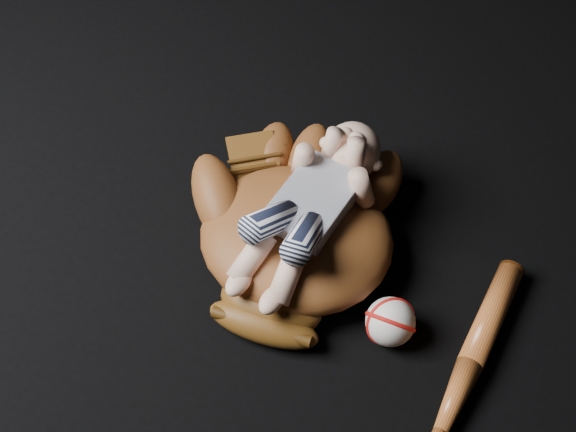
{
  "coord_description": "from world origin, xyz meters",
  "views": [
    {
      "loc": [
        0.31,
        -0.58,
        1.04
      ],
      "look_at": [
        -0.03,
        0.07,
        0.08
      ],
      "focal_mm": 45.0,
      "sensor_mm": 36.0,
      "label": 1
    }
  ],
  "objects_px": {
    "baseball_glove": "(296,231)",
    "newborn_baby": "(305,210)",
    "baseball": "(390,322)",
    "baseball_bat": "(464,378)"
  },
  "relations": [
    {
      "from": "baseball_glove",
      "to": "newborn_baby",
      "type": "relative_size",
      "value": 1.22
    },
    {
      "from": "baseball",
      "to": "baseball_glove",
      "type": "bearing_deg",
      "value": 161.37
    },
    {
      "from": "baseball_glove",
      "to": "baseball_bat",
      "type": "bearing_deg",
      "value": -24.0
    },
    {
      "from": "baseball",
      "to": "baseball_bat",
      "type": "bearing_deg",
      "value": -11.8
    },
    {
      "from": "newborn_baby",
      "to": "baseball",
      "type": "relative_size",
      "value": 4.78
    },
    {
      "from": "baseball_glove",
      "to": "baseball_bat",
      "type": "height_order",
      "value": "baseball_glove"
    },
    {
      "from": "newborn_baby",
      "to": "baseball_bat",
      "type": "xyz_separation_m",
      "value": [
        0.32,
        -0.1,
        -0.11
      ]
    },
    {
      "from": "baseball_glove",
      "to": "baseball",
      "type": "distance_m",
      "value": 0.21
    },
    {
      "from": "newborn_baby",
      "to": "baseball_glove",
      "type": "bearing_deg",
      "value": -147.27
    },
    {
      "from": "newborn_baby",
      "to": "baseball",
      "type": "xyz_separation_m",
      "value": [
        0.19,
        -0.07,
        -0.09
      ]
    }
  ]
}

